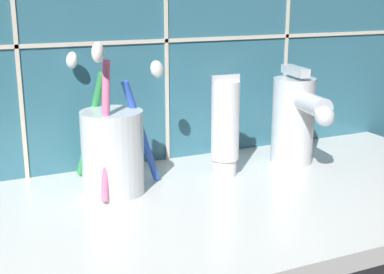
{
  "coord_description": "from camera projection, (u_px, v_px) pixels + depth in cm",
  "views": [
    {
      "loc": [
        -25.49,
        -51.64,
        25.24
      ],
      "look_at": [
        -0.51,
        2.87,
        8.98
      ],
      "focal_mm": 50.0,
      "sensor_mm": 36.0,
      "label": 1
    }
  ],
  "objects": [
    {
      "name": "sink_counter",
      "position": [
        206.0,
        209.0,
        0.62
      ],
      "size": [
        78.42,
        34.5,
        2.0
      ],
      "primitive_type": "cube",
      "color": "silver",
      "rests_on": "ground"
    },
    {
      "name": "toothbrush_cup",
      "position": [
        113.0,
        149.0,
        0.63
      ],
      "size": [
        11.33,
        13.79,
        18.38
      ],
      "color": "silver",
      "rests_on": "sink_counter"
    },
    {
      "name": "toothpaste_tube",
      "position": [
        225.0,
        127.0,
        0.69
      ],
      "size": [
        3.82,
        3.63,
        13.25
      ],
      "color": "white",
      "rests_on": "sink_counter"
    },
    {
      "name": "sink_faucet",
      "position": [
        295.0,
        118.0,
        0.74
      ],
      "size": [
        5.83,
        12.38,
        13.53
      ],
      "rotation": [
        0.0,
        0.0,
        -1.72
      ],
      "color": "silver",
      "rests_on": "sink_counter"
    }
  ]
}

